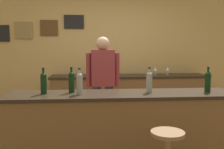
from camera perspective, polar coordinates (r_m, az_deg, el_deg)
back_wall at (r=5.49m, az=-1.02°, el=5.49°), size 6.00×0.09×2.80m
bar_counter at (r=3.23m, az=2.34°, el=-12.09°), size 2.73×0.60×0.92m
side_counter at (r=5.26m, az=3.84°, el=-5.02°), size 3.11×0.56×0.90m
bartender at (r=4.07m, az=-1.99°, el=-1.39°), size 0.52×0.21×1.62m
wine_bottle_a at (r=3.15m, az=-14.73°, el=-1.67°), size 0.07×0.07×0.31m
wine_bottle_b at (r=3.18m, az=-8.84°, el=-1.46°), size 0.07×0.07×0.31m
wine_bottle_c at (r=3.04m, az=-7.12°, el=-1.79°), size 0.07×0.07×0.31m
wine_bottle_d at (r=3.17m, az=8.15°, el=-1.46°), size 0.07×0.07×0.31m
wine_bottle_e at (r=3.40m, az=20.19°, el=-1.28°), size 0.07×0.07×0.31m
wine_glass_a at (r=5.04m, az=-3.33°, el=0.91°), size 0.07×0.07×0.16m
wine_glass_b at (r=5.33m, az=9.46°, el=1.13°), size 0.07×0.07×0.16m
wine_glass_c at (r=5.42m, az=12.07°, el=1.16°), size 0.07×0.07×0.16m
coffee_mug at (r=5.11m, az=0.23°, el=0.30°), size 0.13×0.08×0.09m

